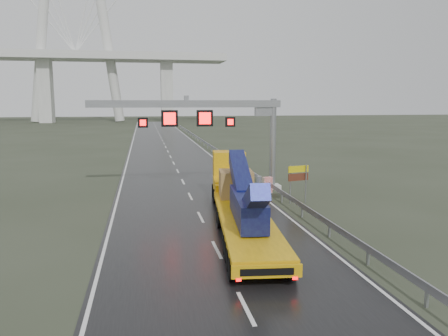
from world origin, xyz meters
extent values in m
plane|color=#2F3626|center=(0.00, 0.00, 0.00)|extent=(400.00, 400.00, 0.00)
cube|color=black|center=(0.00, 40.00, 0.01)|extent=(11.00, 200.00, 0.02)
cube|color=beige|center=(6.90, 18.00, 0.15)|extent=(1.20, 1.20, 0.30)
cylinder|color=gray|center=(6.90, 18.00, 3.60)|extent=(0.48, 0.48, 7.20)
cube|color=gray|center=(0.00, 18.00, 6.80)|extent=(14.80, 0.55, 0.55)
cube|color=gray|center=(6.10, 18.00, 6.30)|extent=(1.40, 0.35, 0.90)
cube|color=gray|center=(0.00, 18.00, 7.25)|extent=(0.35, 0.35, 0.35)
cube|color=black|center=(-1.30, 17.95, 5.70)|extent=(1.25, 0.25, 1.25)
cube|color=#FF0C0C|center=(-1.30, 17.81, 5.70)|extent=(0.90, 0.02, 0.90)
cube|color=black|center=(1.40, 17.95, 5.70)|extent=(1.25, 0.25, 1.25)
cube|color=#FF0C0C|center=(1.40, 17.81, 5.70)|extent=(0.90, 0.02, 0.90)
cube|color=black|center=(-3.30, 17.95, 5.40)|extent=(0.75, 0.25, 0.75)
cube|color=#FF0C0C|center=(-3.30, 17.81, 5.40)|extent=(0.54, 0.02, 0.54)
cube|color=black|center=(3.40, 17.95, 5.40)|extent=(0.75, 0.25, 0.75)
cube|color=#FF0C0C|center=(3.40, 17.81, 5.40)|extent=(0.54, 0.02, 0.54)
cube|color=beige|center=(-35.00, 140.00, 10.50)|extent=(4.00, 6.00, 21.00)
cube|color=beige|center=(5.00, 140.00, 10.50)|extent=(4.00, 6.00, 21.00)
cube|color=#EFB20D|center=(1.77, 5.68, 0.96)|extent=(3.90, 12.96, 0.32)
cube|color=#EFB20D|center=(1.07, -0.80, 0.77)|extent=(2.64, 0.39, 0.50)
cube|color=black|center=(1.06, -0.87, 0.77)|extent=(2.00, 0.23, 0.27)
cube|color=#FF0505|center=(0.02, -0.75, 0.50)|extent=(0.20, 0.06, 0.11)
cube|color=#FF0505|center=(2.10, -0.98, 0.50)|extent=(0.20, 0.06, 0.11)
cube|color=#EFB20D|center=(2.49, 12.38, 1.32)|extent=(2.47, 1.34, 0.46)
cube|color=#EFB20D|center=(2.64, 13.83, 1.09)|extent=(2.65, 2.97, 1.09)
cube|color=#EFB20D|center=(2.82, 15.46, 2.19)|extent=(2.46, 2.06, 2.37)
cube|color=black|center=(2.92, 16.39, 2.46)|extent=(2.09, 0.27, 1.09)
cube|color=#11104C|center=(1.67, 4.77, 1.82)|extent=(1.85, 5.57, 1.28)
cube|color=#11104C|center=(2.01, 7.94, 2.92)|extent=(1.44, 5.09, 2.33)
cube|color=#11104C|center=(1.42, 2.51, 2.64)|extent=(1.20, 3.68, 2.20)
cylinder|color=gray|center=(2.21, 4.71, 2.64)|extent=(0.30, 0.30, 1.46)
cube|color=#AE894E|center=(2.27, 10.39, 1.94)|extent=(2.21, 2.21, 1.64)
cylinder|color=black|center=(1.33, 1.60, 0.46)|extent=(2.73, 1.19, 0.91)
cylinder|color=black|center=(2.01, 7.94, 0.46)|extent=(2.73, 1.19, 0.91)
cylinder|color=black|center=(2.80, 15.28, 0.50)|extent=(2.55, 1.26, 1.00)
cylinder|color=gray|center=(6.54, 12.53, 1.34)|extent=(0.09, 0.09, 2.68)
cylinder|color=gray|center=(7.66, 12.53, 1.34)|extent=(0.09, 0.09, 2.68)
cube|color=#DBC60B|center=(7.10, 12.53, 2.40)|extent=(1.54, 0.40, 0.45)
cube|color=#542718|center=(7.10, 12.53, 1.84)|extent=(1.54, 0.40, 0.50)
cube|color=red|center=(6.00, 16.31, 0.61)|extent=(0.79, 0.54, 1.23)
camera|label=1|loc=(-3.24, -15.56, 6.96)|focal=35.00mm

